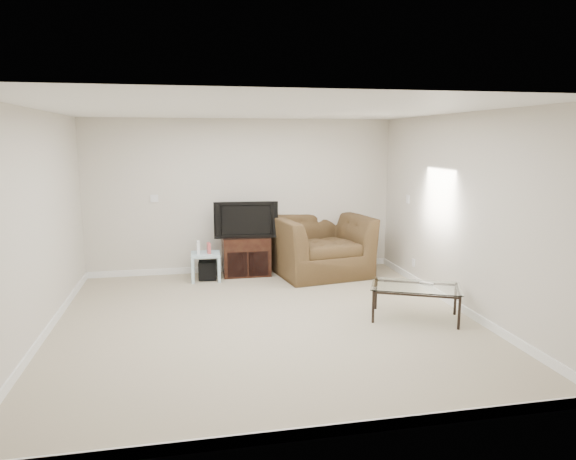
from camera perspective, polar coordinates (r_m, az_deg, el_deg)
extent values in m
plane|color=tan|center=(6.29, -2.36, -10.15)|extent=(5.00, 5.00, 0.00)
plane|color=white|center=(5.91, -2.54, 13.22)|extent=(5.00, 5.00, 0.00)
cube|color=silver|center=(8.43, -5.08, 3.74)|extent=(5.00, 0.02, 2.50)
cube|color=silver|center=(6.12, -26.25, 0.34)|extent=(0.02, 5.00, 2.50)
cube|color=silver|center=(6.82, 18.80, 1.74)|extent=(0.02, 5.00, 2.50)
cube|color=white|center=(8.39, -14.63, 3.42)|extent=(0.12, 0.02, 0.12)
cube|color=white|center=(8.22, 13.17, 3.35)|extent=(0.02, 0.09, 0.13)
cube|color=white|center=(8.12, 13.78, -3.57)|extent=(0.02, 0.08, 0.12)
cube|color=black|center=(8.27, -4.67, -1.49)|extent=(0.41, 0.29, 0.06)
imported|color=black|center=(8.21, -4.72, 1.23)|extent=(0.95, 0.25, 0.58)
cube|color=black|center=(8.16, -8.92, -4.41)|extent=(0.30, 0.30, 0.28)
cube|color=white|center=(8.04, -9.93, -1.94)|extent=(0.04, 0.14, 0.19)
cube|color=#CC4C4C|center=(8.05, -8.79, -1.99)|extent=(0.06, 0.13, 0.17)
imported|color=#49391D|center=(8.31, 3.61, -0.60)|extent=(1.60, 1.18, 1.28)
cube|color=#B2B2B7|center=(6.58, 15.15, -5.72)|extent=(0.15, 0.15, 0.02)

